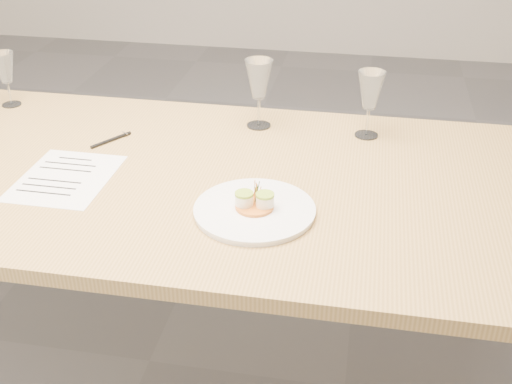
% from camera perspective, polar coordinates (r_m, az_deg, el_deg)
% --- Properties ---
extents(ground, '(7.00, 7.00, 0.00)m').
position_cam_1_polar(ground, '(2.30, -9.45, -14.59)').
color(ground, slate).
rests_on(ground, ground).
extents(dining_table, '(2.40, 1.00, 0.75)m').
position_cam_1_polar(dining_table, '(1.89, -11.15, 0.35)').
color(dining_table, tan).
rests_on(dining_table, ground).
extents(dinner_plate, '(0.31, 0.31, 0.08)m').
position_cam_1_polar(dinner_plate, '(1.60, -0.11, -1.53)').
color(dinner_plate, white).
rests_on(dinner_plate, dining_table).
extents(recipe_sheet, '(0.25, 0.31, 0.00)m').
position_cam_1_polar(recipe_sheet, '(1.84, -16.57, 1.22)').
color(recipe_sheet, white).
rests_on(recipe_sheet, dining_table).
extents(ballpoint_pen, '(0.09, 0.13, 0.01)m').
position_cam_1_polar(ballpoint_pen, '(2.02, -12.75, 4.55)').
color(ballpoint_pen, black).
rests_on(ballpoint_pen, dining_table).
extents(wine_glass_1, '(0.07, 0.07, 0.19)m').
position_cam_1_polar(wine_glass_1, '(2.35, -21.45, 10.16)').
color(wine_glass_1, white).
rests_on(wine_glass_1, dining_table).
extents(wine_glass_2, '(0.09, 0.09, 0.22)m').
position_cam_1_polar(wine_glass_2, '(2.02, 0.26, 9.88)').
color(wine_glass_2, white).
rests_on(wine_glass_2, dining_table).
extents(wine_glass_3, '(0.08, 0.08, 0.21)m').
position_cam_1_polar(wine_glass_3, '(1.99, 10.13, 8.78)').
color(wine_glass_3, white).
rests_on(wine_glass_3, dining_table).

